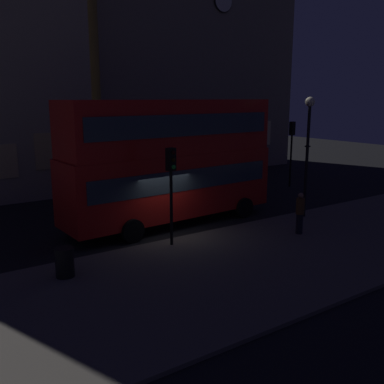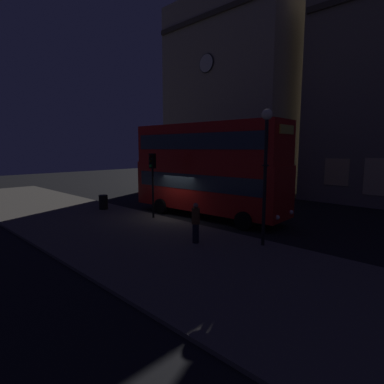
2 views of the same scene
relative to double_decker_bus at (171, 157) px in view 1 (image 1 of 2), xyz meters
name	(u,v)px [view 1 (image 1 of 2)]	position (x,y,z in m)	size (l,w,h in m)	color
ground_plane	(166,235)	(-1.09, -1.36, -3.09)	(80.00, 80.00, 0.00)	black
sidewalk_slab	(234,267)	(-1.09, -5.82, -3.03)	(44.00, 7.38, 0.12)	#5B564F
building_plain_facade	(182,60)	(9.44, 13.68, 5.44)	(16.95, 7.63, 17.05)	gray
double_decker_bus	(171,157)	(0.00, 0.00, 0.00)	(10.20, 3.22, 5.58)	red
traffic_light_near_kerb	(171,176)	(-1.69, -2.82, -0.27)	(0.36, 0.38, 3.74)	black
traffic_light_far_side	(291,140)	(10.82, 2.98, -0.09)	(0.34, 0.38, 4.18)	black
street_lamp	(308,135)	(5.67, -2.84, 0.88)	(0.44, 0.44, 5.58)	black
pedestrian	(300,213)	(3.43, -4.59, -2.07)	(0.35, 0.35, 1.74)	black
litter_bin	(65,262)	(-6.08, -3.52, -2.49)	(0.59, 0.59, 0.95)	black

